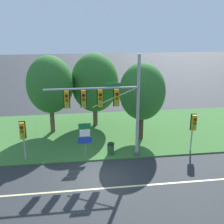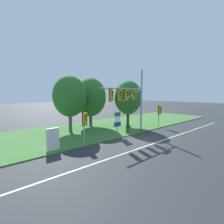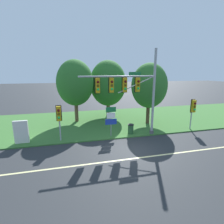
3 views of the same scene
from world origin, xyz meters
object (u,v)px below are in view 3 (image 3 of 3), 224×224
Objects in this scene: traffic_signal_mast at (131,88)px; tree_nearest_road at (75,83)px; pedestrian_signal_near_kerb at (193,108)px; tree_left_of_mast at (108,83)px; trash_bin at (131,129)px; info_kiosk at (21,132)px; pedestrian_signal_further_along at (59,116)px; tree_behind_signpost at (149,86)px; route_sign_post at (111,118)px.

tree_nearest_road is (-4.49, 5.96, 0.15)m from traffic_signal_mast.
traffic_signal_mast is 7.00m from pedestrian_signal_near_kerb.
tree_left_of_mast reaches higher than trash_bin.
traffic_signal_mast is 7.32m from tree_left_of_mast.
info_kiosk is at bearing -131.24° from tree_nearest_road.
tree_behind_signpost is at bearing 17.84° from pedestrian_signal_further_along.
route_sign_post is at bearing 169.97° from traffic_signal_mast.
tree_left_of_mast is at bearing 95.20° from trash_bin.
tree_nearest_road is (-11.17, 5.80, 2.25)m from pedestrian_signal_near_kerb.
traffic_signal_mast is 4.63m from tree_behind_signpost.
pedestrian_signal_further_along is 6.63m from trash_bin.
tree_left_of_mast reaches higher than pedestrian_signal_further_along.
traffic_signal_mast reaches higher than pedestrian_signal_further_along.
pedestrian_signal_near_kerb is at bearing -45.35° from tree_left_of_mast.
trash_bin is at bearing -0.78° from info_kiosk.
route_sign_post is 2.97× the size of trash_bin.
route_sign_post is 0.41× the size of tree_behind_signpost.
traffic_signal_mast is at bearing -10.03° from route_sign_post.
route_sign_post is (4.43, 0.10, -0.50)m from pedestrian_signal_further_along.
route_sign_post is 2.33m from trash_bin.
pedestrian_signal_further_along is 0.43× the size of tree_left_of_mast.
tree_behind_signpost is 13.21m from info_kiosk.
tree_left_of_mast is (-0.38, 7.31, -0.07)m from traffic_signal_mast.
trash_bin is (0.62, -6.86, -3.79)m from tree_left_of_mast.
route_sign_post is (-1.71, 0.30, -2.60)m from traffic_signal_mast.
tree_left_of_mast is 7.65× the size of trash_bin.
tree_nearest_road reaches higher than pedestrian_signal_further_along.
tree_left_of_mast is 5.48m from tree_behind_signpost.
tree_left_of_mast reaches higher than info_kiosk.
trash_bin is at bearing 2.16° from pedestrian_signal_further_along.
tree_behind_signpost reaches higher than pedestrian_signal_further_along.
tree_nearest_road is at bearing 130.63° from trash_bin.
tree_nearest_road is at bearing 48.76° from info_kiosk.
info_kiosk is (-7.50, 0.27, -0.78)m from route_sign_post.
pedestrian_signal_near_kerb is 15.95m from info_kiosk.
tree_left_of_mast is at bearing 79.26° from route_sign_post.
tree_nearest_road is 7.61× the size of trash_bin.
pedestrian_signal_further_along is at bearing -6.86° from info_kiosk.
traffic_signal_mast is 2.80× the size of route_sign_post.
trash_bin is (-3.06, -2.80, -3.76)m from tree_behind_signpost.
tree_left_of_mast is (4.11, 1.35, -0.22)m from tree_nearest_road.
pedestrian_signal_near_kerb is 0.43× the size of tree_left_of_mast.
pedestrian_signal_further_along is (-12.83, 0.05, -0.00)m from pedestrian_signal_near_kerb.
tree_nearest_road is (-2.78, 5.66, 2.75)m from route_sign_post.
tree_nearest_road reaches higher than pedestrian_signal_near_kerb.
tree_behind_signpost is at bearing 137.63° from pedestrian_signal_near_kerb.
info_kiosk is at bearing 173.14° from pedestrian_signal_further_along.
route_sign_post is at bearing -2.05° from info_kiosk.
traffic_signal_mast is 7.46m from tree_nearest_road.
traffic_signal_mast reaches higher than pedestrian_signal_near_kerb.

